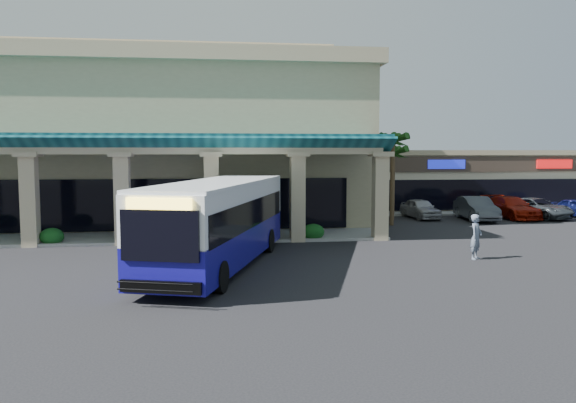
{
  "coord_description": "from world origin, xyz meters",
  "views": [
    {
      "loc": [
        -2.65,
        -24.04,
        4.71
      ],
      "look_at": [
        0.9,
        4.48,
        2.2
      ],
      "focal_mm": 35.0,
      "sensor_mm": 36.0,
      "label": 1
    }
  ],
  "objects": [
    {
      "name": "car_silver",
      "position": [
        11.72,
        14.47,
        0.71
      ],
      "size": [
        2.05,
        4.31,
        1.42
      ],
      "primitive_type": "imported",
      "rotation": [
        0.0,
        0.0,
        0.09
      ],
      "color": "#A0A0A4",
      "rests_on": "ground"
    },
    {
      "name": "palm_1",
      "position": [
        9.5,
        14.0,
        2.9
      ],
      "size": [
        2.4,
        2.4,
        5.8
      ],
      "primitive_type": null,
      "color": "#153B0F",
      "rests_on": "ground"
    },
    {
      "name": "broadleaf_tree",
      "position": [
        7.5,
        19.0,
        2.41
      ],
      "size": [
        2.6,
        2.6,
        4.81
      ],
      "primitive_type": null,
      "color": "#0E4012",
      "rests_on": "ground"
    },
    {
      "name": "car_white",
      "position": [
        15.16,
        12.9,
        0.82
      ],
      "size": [
        2.26,
        5.16,
        1.65
      ],
      "primitive_type": "imported",
      "rotation": [
        0.0,
        0.0,
        -0.1
      ],
      "color": "#3D4248",
      "rests_on": "ground"
    },
    {
      "name": "car_red",
      "position": [
        18.19,
        13.74,
        0.78
      ],
      "size": [
        2.57,
        5.5,
        1.55
      ],
      "primitive_type": "imported",
      "rotation": [
        0.0,
        0.0,
        0.07
      ],
      "color": "maroon",
      "rests_on": "ground"
    },
    {
      "name": "car_gray",
      "position": [
        20.01,
        13.58,
        0.73
      ],
      "size": [
        4.4,
        5.8,
        1.46
      ],
      "primitive_type": "imported",
      "rotation": [
        0.0,
        0.0,
        0.43
      ],
      "color": "#353B42",
      "rests_on": "ground"
    },
    {
      "name": "main_building",
      "position": [
        -8.0,
        16.0,
        5.67
      ],
      "size": [
        30.8,
        14.8,
        11.35
      ],
      "primitive_type": null,
      "color": "tan",
      "rests_on": "ground"
    },
    {
      "name": "palm_0",
      "position": [
        8.5,
        11.0,
        3.3
      ],
      "size": [
        2.4,
        2.4,
        6.6
      ],
      "primitive_type": null,
      "color": "#153B0F",
      "rests_on": "ground"
    },
    {
      "name": "ground",
      "position": [
        0.0,
        0.0,
        0.0
      ],
      "size": [
        110.0,
        110.0,
        0.0
      ],
      "primitive_type": "plane",
      "color": "black"
    },
    {
      "name": "transit_bus",
      "position": [
        -2.65,
        -1.0,
        1.77
      ],
      "size": [
        6.56,
        12.99,
        3.54
      ],
      "primitive_type": null,
      "rotation": [
        0.0,
        0.0,
        -0.3
      ],
      "color": "#130E85",
      "rests_on": "ground"
    },
    {
      "name": "strip_mall",
      "position": [
        18.0,
        24.0,
        2.45
      ],
      "size": [
        22.5,
        12.5,
        4.9
      ],
      "primitive_type": null,
      "color": "beige",
      "rests_on": "ground"
    },
    {
      "name": "arcade",
      "position": [
        -8.0,
        6.8,
        2.85
      ],
      "size": [
        30.0,
        6.2,
        5.7
      ],
      "primitive_type": null,
      "color": "#0B3E47",
      "rests_on": "ground"
    },
    {
      "name": "pedestrian",
      "position": [
        8.63,
        -0.72,
        1.0
      ],
      "size": [
        0.85,
        0.86,
        2.0
      ],
      "primitive_type": "imported",
      "rotation": [
        0.0,
        0.0,
        0.8
      ],
      "color": "slate",
      "rests_on": "ground"
    }
  ]
}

